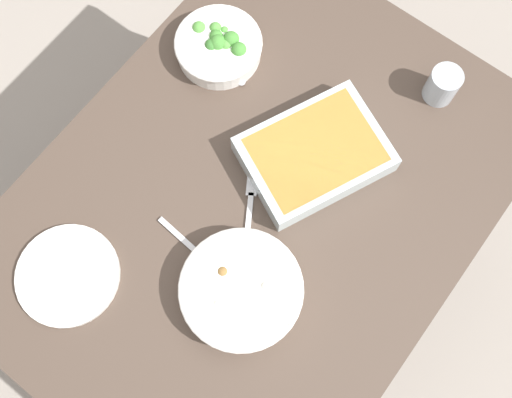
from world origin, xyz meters
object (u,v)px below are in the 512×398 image
at_px(stew_bowl, 241,290).
at_px(side_plate, 68,275).
at_px(broccoli_bowl, 219,46).
at_px(spoon_by_stew, 198,253).
at_px(spoon_by_broccoli, 229,66).
at_px(drink_cup, 442,86).
at_px(fork_on_table, 250,209).
at_px(baking_dish, 315,154).

height_order(stew_bowl, side_plate, stew_bowl).
bearing_deg(side_plate, broccoli_bowl, 7.15).
xyz_separation_m(spoon_by_stew, spoon_by_broccoli, (0.39, 0.22, 0.00)).
distance_m(drink_cup, fork_on_table, 0.52).
bearing_deg(broccoli_bowl, spoon_by_stew, -147.17).
distance_m(drink_cup, spoon_by_stew, 0.66).
bearing_deg(baking_dish, fork_on_table, 166.72).
relative_size(stew_bowl, baking_dish, 0.70).
distance_m(drink_cup, spoon_by_broccoli, 0.49).
bearing_deg(drink_cup, spoon_by_broccoli, 118.99).
distance_m(side_plate, fork_on_table, 0.41).
bearing_deg(baking_dish, broccoli_bowl, 75.80).
distance_m(broccoli_bowl, fork_on_table, 0.39).
distance_m(baking_dish, spoon_by_broccoli, 0.30).
xyz_separation_m(side_plate, spoon_by_stew, (0.20, -0.19, -0.00)).
height_order(spoon_by_stew, fork_on_table, spoon_by_stew).
height_order(stew_bowl, broccoli_bowl, broccoli_bowl).
xyz_separation_m(side_plate, fork_on_table, (0.35, -0.22, -0.00)).
relative_size(broccoli_bowl, spoon_by_broccoli, 1.19).
relative_size(stew_bowl, broccoli_bowl, 1.25).
relative_size(broccoli_bowl, drink_cup, 2.41).
relative_size(broccoli_bowl, spoon_by_stew, 1.17).
xyz_separation_m(baking_dish, spoon_by_stew, (-0.32, 0.07, -0.03)).
xyz_separation_m(baking_dish, fork_on_table, (-0.18, 0.04, -0.03)).
height_order(baking_dish, drink_cup, drink_cup).
bearing_deg(side_plate, fork_on_table, -31.75).
distance_m(stew_bowl, spoon_by_stew, 0.13).
bearing_deg(fork_on_table, spoon_by_stew, 168.73).
bearing_deg(drink_cup, baking_dish, 156.46).
bearing_deg(spoon_by_broccoli, spoon_by_stew, -150.47).
xyz_separation_m(broccoli_bowl, baking_dish, (-0.08, -0.33, 0.00)).
xyz_separation_m(stew_bowl, broccoli_bowl, (0.42, 0.39, -0.00)).
distance_m(baking_dish, drink_cup, 0.33).
relative_size(spoon_by_stew, spoon_by_broccoli, 1.02).
xyz_separation_m(stew_bowl, side_plate, (-0.19, 0.31, -0.03)).
height_order(drink_cup, spoon_by_stew, drink_cup).
relative_size(baking_dish, spoon_by_stew, 2.07).
bearing_deg(spoon_by_stew, broccoli_bowl, 32.83).
xyz_separation_m(stew_bowl, fork_on_table, (0.15, 0.10, -0.03)).
bearing_deg(drink_cup, spoon_by_stew, 162.01).
bearing_deg(stew_bowl, broccoli_bowl, 42.95).
distance_m(broccoli_bowl, side_plate, 0.62).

